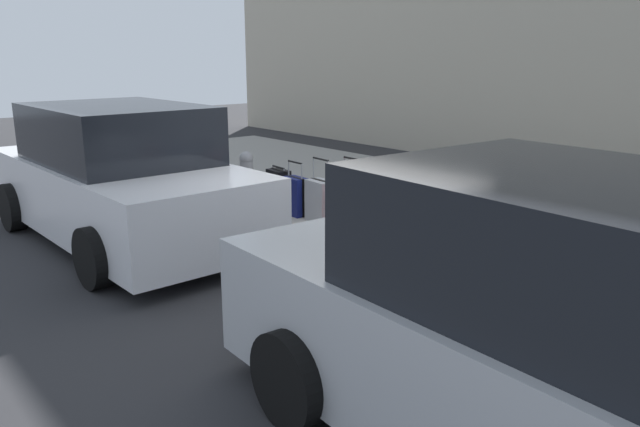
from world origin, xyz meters
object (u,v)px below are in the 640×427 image
suitcase_black_3 (500,237)px  suitcase_silver_8 (321,201)px  suitcase_silver_1 (615,267)px  suitcase_teal_5 (412,224)px  bollard_post (217,167)px  fire_hydrant (247,174)px  suitcase_navy_9 (295,196)px  parked_car_silver_0 (598,354)px  suitcase_navy_2 (545,262)px  suitcase_olive_6 (379,212)px  suitcase_black_10 (279,189)px  parked_car_white_1 (121,179)px  suitcase_red_7 (352,201)px  suitcase_maroon_4 (456,231)px

suitcase_black_3 → suitcase_silver_8: suitcase_silver_8 is taller
suitcase_silver_1 → suitcase_silver_8: (3.83, 0.09, -0.09)m
suitcase_teal_5 → suitcase_silver_8: suitcase_teal_5 is taller
suitcase_silver_8 → bollard_post: (2.39, 0.13, 0.14)m
suitcase_silver_1 → fire_hydrant: 5.62m
suitcase_teal_5 → suitcase_navy_9: (2.06, 0.07, -0.03)m
suitcase_black_3 → parked_car_silver_0: size_ratio=0.17×
suitcase_navy_2 → suitcase_olive_6: 2.23m
suitcase_black_10 → suitcase_navy_2: bearing=179.4°
suitcase_silver_1 → bollard_post: (6.23, 0.21, 0.04)m
suitcase_silver_1 → suitcase_black_3: (1.16, -0.02, 0.01)m
suitcase_silver_8 → fire_hydrant: suitcase_silver_8 is taller
suitcase_silver_1 → suitcase_olive_6: bearing=0.5°
suitcase_silver_1 → suitcase_silver_8: suitcase_silver_1 is taller
suitcase_silver_1 → suitcase_silver_8: bearing=1.3°
suitcase_silver_8 → parked_car_silver_0: bearing=155.7°
parked_car_white_1 → suitcase_navy_2: bearing=-155.0°
suitcase_silver_8 → suitcase_black_10: size_ratio=1.39×
suitcase_black_3 → suitcase_silver_1: bearing=179.2°
suitcase_silver_1 → fire_hydrant: suitcase_silver_1 is taller
suitcase_red_7 → parked_car_white_1: size_ratio=0.20×
suitcase_black_10 → parked_car_silver_0: 6.12m
suitcase_red_7 → suitcase_silver_1: bearing=179.8°
suitcase_navy_2 → bollard_post: bollard_post is taller
suitcase_navy_2 → suitcase_olive_6: size_ratio=0.91×
suitcase_maroon_4 → suitcase_olive_6: bearing=1.3°
suitcase_black_3 → suitcase_red_7: bearing=0.2°
suitcase_navy_2 → suitcase_silver_1: bearing=-170.1°
suitcase_olive_6 → suitcase_silver_8: 1.02m
suitcase_red_7 → parked_car_silver_0: bearing=152.2°
suitcase_silver_1 → suitcase_maroon_4: size_ratio=1.38×
suitcase_silver_8 → parked_car_white_1: bearing=58.3°
suitcase_black_10 → fire_hydrant: fire_hydrant is taller
suitcase_maroon_4 → parked_car_white_1: 4.13m
suitcase_teal_5 → parked_car_white_1: bearing=36.9°
suitcase_teal_5 → parked_car_white_1: (2.89, 2.17, 0.36)m
suitcase_navy_2 → bollard_post: bearing=1.1°
suitcase_olive_6 → parked_car_silver_0: (-3.73, 2.20, 0.34)m
suitcase_silver_8 → suitcase_teal_5: bearing=-179.0°
suitcase_red_7 → parked_car_silver_0: size_ratio=0.19×
suitcase_silver_1 → suitcase_maroon_4: suitcase_silver_1 is taller
suitcase_maroon_4 → fire_hydrant: size_ratio=0.97×
suitcase_silver_1 → suitcase_red_7: suitcase_silver_1 is taller
suitcase_silver_1 → suitcase_black_3: bearing=-0.8°
suitcase_silver_1 → suitcase_navy_9: size_ratio=1.28×
suitcase_silver_8 → suitcase_red_7: bearing=-169.3°
suitcase_maroon_4 → suitcase_black_10: 3.10m
parked_car_white_1 → suitcase_black_10: bearing=-99.4°
suitcase_black_3 → suitcase_silver_8: size_ratio=0.96×
suitcase_silver_1 → parked_car_white_1: 5.63m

